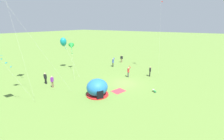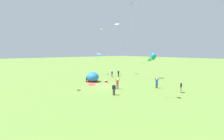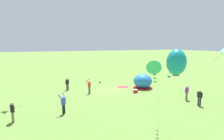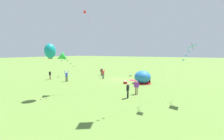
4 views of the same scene
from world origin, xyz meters
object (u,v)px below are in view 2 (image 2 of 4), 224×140
(person_far_back, at_px, (181,87))
(person_with_toddler, at_px, (118,73))
(person_flying_kite, at_px, (157,83))
(kite_green, at_px, (149,60))
(person_watching_sky, at_px, (112,73))
(kite_cyan, at_px, (99,55))
(cooler_box, at_px, (106,81))
(kite_teal, at_px, (153,56))
(toddler_crawling, at_px, (79,90))
(person_strolling, at_px, (114,89))
(kite_white, at_px, (116,26))
(kite_yellow, at_px, (101,31))
(person_arms_raised, at_px, (117,83))
(popup_tent, at_px, (93,77))

(person_far_back, height_order, person_with_toddler, same)
(person_flying_kite, relative_size, kite_green, 0.31)
(person_watching_sky, bearing_deg, kite_cyan, 179.06)
(cooler_box, xyz_separation_m, person_far_back, (13.86, 3.79, 0.74))
(kite_teal, bearing_deg, kite_cyan, -155.30)
(toddler_crawling, height_order, kite_green, kite_green)
(person_flying_kite, relative_size, kite_cyan, 0.31)
(person_strolling, bearing_deg, person_watching_sky, 140.27)
(person_strolling, relative_size, kite_white, 0.12)
(cooler_box, xyz_separation_m, kite_yellow, (-8.36, 5.13, 11.51))
(toddler_crawling, xyz_separation_m, person_far_back, (11.44, 11.41, 0.79))
(person_with_toddler, bearing_deg, person_flying_kite, -14.23)
(person_arms_raised, bearing_deg, person_flying_kite, 54.36)
(person_watching_sky, height_order, kite_teal, kite_teal)
(person_flying_kite, relative_size, person_arms_raised, 1.00)
(person_far_back, xyz_separation_m, kite_yellow, (-22.22, 1.34, 10.77))
(kite_cyan, bearing_deg, kite_teal, 24.70)
(person_with_toddler, height_order, kite_teal, kite_teal)
(kite_yellow, bearing_deg, kite_green, 18.18)
(kite_white, bearing_deg, person_with_toddler, -31.87)
(popup_tent, distance_m, cooler_box, 3.03)
(kite_green, bearing_deg, kite_white, -177.03)
(cooler_box, xyz_separation_m, person_arms_raised, (5.74, -2.08, 0.78))
(person_far_back, xyz_separation_m, kite_white, (-20.24, 4.85, 12.32))
(person_far_back, distance_m, person_arms_raised, 10.03)
(person_watching_sky, bearing_deg, person_with_toddler, 82.35)
(cooler_box, relative_size, person_far_back, 0.33)
(popup_tent, relative_size, kite_white, 0.20)
(person_with_toddler, height_order, kite_green, kite_green)
(person_far_back, bearing_deg, kite_white, 166.53)
(cooler_box, relative_size, kite_yellow, 0.05)
(person_watching_sky, bearing_deg, kite_green, 28.40)
(person_flying_kite, bearing_deg, toddler_crawling, -123.39)
(popup_tent, relative_size, kite_teal, 0.39)
(kite_cyan, bearing_deg, person_flying_kite, -4.50)
(person_strolling, distance_m, kite_yellow, 22.13)
(kite_white, bearing_deg, kite_yellow, -119.55)
(person_far_back, distance_m, person_with_toddler, 17.74)
(kite_green, bearing_deg, person_strolling, -73.66)
(toddler_crawling, distance_m, kite_yellow, 20.30)
(person_arms_raised, height_order, kite_green, kite_green)
(toddler_crawling, height_order, person_arms_raised, person_arms_raised)
(person_strolling, xyz_separation_m, person_with_toddler, (-11.70, 11.91, 0.00))
(cooler_box, relative_size, kite_cyan, 0.09)
(cooler_box, height_order, kite_yellow, kite_yellow)
(popup_tent, distance_m, kite_white, 16.65)
(person_flying_kite, height_order, kite_white, kite_white)
(cooler_box, xyz_separation_m, person_watching_sky, (-3.86, 4.95, 0.74))
(person_strolling, bearing_deg, person_with_toddler, 134.50)
(popup_tent, bearing_deg, person_arms_raised, -1.83)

